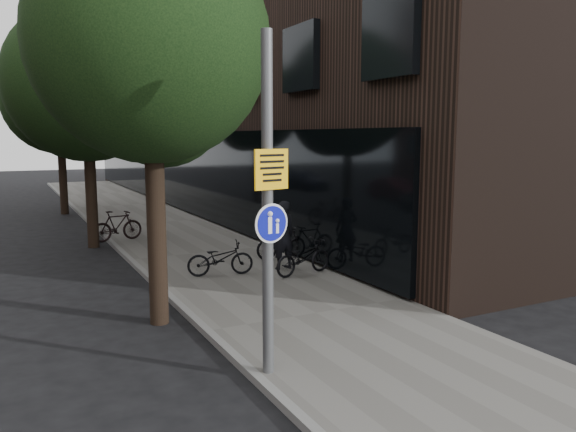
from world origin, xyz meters
TOP-DOWN VIEW (x-y plane):
  - ground at (0.00, 0.00)m, footprint 120.00×120.00m
  - sidewalk at (0.25, 10.00)m, footprint 4.50×60.00m
  - curb_edge at (-2.00, 10.00)m, footprint 0.15×60.00m
  - building_right_dark_brick at (8.50, 22.00)m, footprint 12.00×40.00m
  - street_tree_near at (-2.53, 4.64)m, footprint 4.40×4.40m
  - street_tree_mid at (-2.53, 13.14)m, footprint 5.00×5.00m
  - street_tree_far at (-2.53, 22.14)m, footprint 5.00×5.00m
  - signpost at (-1.80, 1.21)m, footprint 0.57×0.17m
  - pedestrian at (1.35, 6.98)m, footprint 0.70×0.48m
  - parked_bike_facade_near at (1.53, 6.21)m, footprint 1.78×0.90m
  - parked_bike_facade_far at (1.88, 8.08)m, footprint 1.62×0.56m
  - parked_bike_curb_near at (-0.38, 7.09)m, footprint 1.75×0.92m
  - parked_bike_curb_far at (-1.80, 13.15)m, footprint 1.78×0.79m

SIDE VIEW (x-z plane):
  - ground at x=0.00m, z-range 0.00..0.00m
  - sidewalk at x=0.25m, z-range 0.00..0.12m
  - curb_edge at x=-2.00m, z-range 0.00..0.13m
  - parked_bike_curb_near at x=-0.38m, z-range 0.12..0.99m
  - parked_bike_facade_near at x=1.53m, z-range 0.12..1.01m
  - parked_bike_facade_far at x=1.88m, z-range 0.12..1.08m
  - parked_bike_curb_far at x=-1.80m, z-range 0.12..1.15m
  - pedestrian at x=1.35m, z-range 0.12..1.94m
  - signpost at x=-1.80m, z-range 0.14..5.10m
  - street_tree_near at x=-2.53m, z-range 1.36..8.86m
  - street_tree_mid at x=-2.53m, z-range 1.21..9.01m
  - street_tree_far at x=-2.53m, z-range 1.21..9.01m
  - building_right_dark_brick at x=8.50m, z-range 0.00..18.00m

